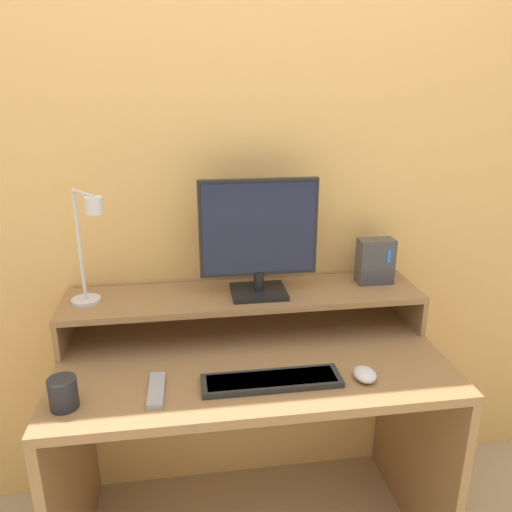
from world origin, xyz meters
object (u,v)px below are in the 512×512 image
at_px(desk_lamp, 88,246).
at_px(mouse, 365,374).
at_px(monitor, 259,237).
at_px(mug, 63,393).
at_px(remote_control, 156,390).
at_px(router_dock, 375,261).
at_px(keyboard, 272,380).

relative_size(desk_lamp, mouse, 4.44).
height_order(monitor, mug, monitor).
relative_size(desk_lamp, remote_control, 2.32).
height_order(mouse, remote_control, mouse).
distance_m(monitor, router_dock, 0.46).
distance_m(router_dock, mouse, 0.49).
xyz_separation_m(router_dock, mug, (-1.04, -0.41, -0.19)).
height_order(monitor, desk_lamp, monitor).
bearing_deg(router_dock, monitor, -173.97).
bearing_deg(router_dock, keyboard, -139.94).
bearing_deg(monitor, keyboard, -92.01).
xyz_separation_m(desk_lamp, mouse, (0.83, -0.32, -0.35)).
height_order(desk_lamp, router_dock, desk_lamp).
distance_m(monitor, keyboard, 0.48).
height_order(desk_lamp, mouse, desk_lamp).
xyz_separation_m(remote_control, mug, (-0.25, -0.03, 0.04)).
relative_size(desk_lamp, router_dock, 2.34).
bearing_deg(keyboard, monitor, 87.99).
bearing_deg(monitor, remote_control, -136.65).
height_order(desk_lamp, mug, desk_lamp).
distance_m(keyboard, mug, 0.59).
relative_size(monitor, router_dock, 2.45).
relative_size(router_dock, keyboard, 0.40).
height_order(monitor, mouse, monitor).
relative_size(router_dock, remote_control, 0.99).
bearing_deg(mouse, monitor, 127.46).
bearing_deg(mouse, mug, -179.30).
distance_m(router_dock, mug, 1.14).
relative_size(desk_lamp, mug, 4.36).
bearing_deg(router_dock, mouse, -113.04).
xyz_separation_m(monitor, router_dock, (0.44, 0.05, -0.13)).
relative_size(mouse, mug, 0.98).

